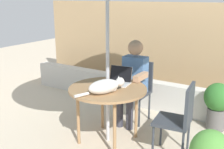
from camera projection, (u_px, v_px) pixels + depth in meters
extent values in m
plane|color=beige|center=(108.00, 140.00, 3.70)|extent=(14.00, 14.00, 0.00)
cube|color=tan|center=(169.00, 51.00, 5.14)|extent=(5.58, 0.08, 1.74)
cube|color=beige|center=(151.00, 94.00, 4.72)|extent=(5.02, 0.20, 0.48)
cylinder|color=#9E754C|center=(108.00, 89.00, 3.51)|extent=(0.99, 0.99, 0.03)
cylinder|color=#9E754C|center=(136.00, 113.00, 3.69)|extent=(0.04, 0.04, 0.70)
cylinder|color=#9E754C|center=(102.00, 105.00, 3.97)|extent=(0.04, 0.04, 0.70)
cylinder|color=#9E754C|center=(78.00, 118.00, 3.53)|extent=(0.04, 0.04, 0.70)
cylinder|color=#9E754C|center=(115.00, 129.00, 3.25)|extent=(0.04, 0.04, 0.70)
cylinder|color=#B7B7BC|center=(108.00, 61.00, 3.41)|extent=(0.04, 0.04, 2.16)
cube|color=#33383F|center=(135.00, 93.00, 4.18)|extent=(0.40, 0.40, 0.04)
cube|color=#33383F|center=(141.00, 75.00, 4.26)|extent=(0.40, 0.04, 0.44)
cylinder|color=#33383F|center=(149.00, 106.00, 4.30)|extent=(0.03, 0.03, 0.43)
cylinder|color=#33383F|center=(130.00, 101.00, 4.47)|extent=(0.03, 0.03, 0.43)
cylinder|color=#33383F|center=(119.00, 108.00, 4.19)|extent=(0.03, 0.03, 0.43)
cylinder|color=#33383F|center=(139.00, 113.00, 4.02)|extent=(0.03, 0.03, 0.43)
cube|color=#33383F|center=(172.00, 121.00, 3.24)|extent=(0.45, 0.45, 0.04)
cube|color=#33383F|center=(189.00, 105.00, 3.10)|extent=(0.08, 0.40, 0.44)
cylinder|color=#33383F|center=(182.00, 149.00, 3.09)|extent=(0.03, 0.03, 0.43)
cylinder|color=#33383F|center=(188.00, 136.00, 3.38)|extent=(0.03, 0.03, 0.43)
cylinder|color=#33383F|center=(161.00, 130.00, 3.52)|extent=(0.03, 0.03, 0.43)
cylinder|color=#33383F|center=(153.00, 142.00, 3.22)|extent=(0.03, 0.03, 0.43)
cube|color=#4C72A5|center=(135.00, 74.00, 4.10)|extent=(0.34, 0.20, 0.54)
sphere|color=tan|center=(135.00, 48.00, 3.99)|extent=(0.22, 0.22, 0.22)
cube|color=#383842|center=(125.00, 90.00, 4.08)|extent=(0.12, 0.30, 0.12)
cylinder|color=#383842|center=(120.00, 112.00, 4.04)|extent=(0.10, 0.10, 0.46)
cube|color=#383842|center=(135.00, 92.00, 4.00)|extent=(0.12, 0.30, 0.12)
cylinder|color=#383842|center=(129.00, 114.00, 3.96)|extent=(0.10, 0.10, 0.46)
cube|color=tan|center=(116.00, 73.00, 4.01)|extent=(0.08, 0.32, 0.08)
cube|color=tan|center=(141.00, 77.00, 3.81)|extent=(0.08, 0.32, 0.08)
cube|color=silver|center=(118.00, 84.00, 3.65)|extent=(0.33, 0.26, 0.02)
cube|color=black|center=(121.00, 74.00, 3.71)|extent=(0.31, 0.10, 0.20)
cube|color=silver|center=(121.00, 73.00, 3.72)|extent=(0.30, 0.10, 0.20)
ellipsoid|color=silver|center=(104.00, 87.00, 3.28)|extent=(0.34, 0.44, 0.17)
sphere|color=silver|center=(120.00, 82.00, 3.39)|extent=(0.11, 0.11, 0.11)
ellipsoid|color=white|center=(112.00, 88.00, 3.35)|extent=(0.16, 0.16, 0.09)
cylinder|color=silver|center=(82.00, 95.00, 3.18)|extent=(0.11, 0.18, 0.04)
cone|color=silver|center=(121.00, 79.00, 3.35)|extent=(0.04, 0.04, 0.03)
cone|color=silver|center=(119.00, 77.00, 3.40)|extent=(0.04, 0.04, 0.03)
cylinder|color=#595654|center=(216.00, 119.00, 3.98)|extent=(0.26, 0.26, 0.31)
ellipsoid|color=#2D6B28|center=(218.00, 97.00, 3.89)|extent=(0.39, 0.39, 0.40)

